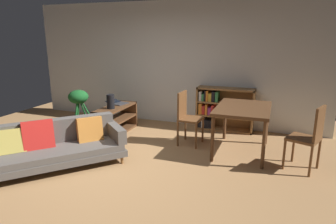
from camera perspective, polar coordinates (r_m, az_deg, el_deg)
name	(u,v)px	position (r m, az deg, el deg)	size (l,w,h in m)	color
ground_plane	(111,168)	(4.68, -11.02, -10.49)	(8.16, 8.16, 0.00)	#A87A4C
back_wall_panel	(171,64)	(6.72, 0.49, 9.35)	(6.80, 0.10, 2.70)	silver
fabric_couch	(54,145)	(4.86, -21.10, -5.99)	(1.92, 2.01, 0.74)	brown
media_console	(116,120)	(6.18, -10.04, -1.45)	(0.41, 1.16, 0.56)	#56351E
open_laptop	(118,103)	(6.36, -9.66, 1.77)	(0.47, 0.38, 0.06)	#333338
desk_speaker	(111,102)	(5.92, -11.03, 1.99)	(0.15, 0.15, 0.28)	black
potted_floor_plant	(79,103)	(6.65, -16.85, 1.74)	(0.50, 0.44, 0.83)	#9E9389
dining_table	(243,112)	(5.11, 14.29, 0.03)	(0.87, 1.25, 0.80)	#56351E
dining_chair_near	(187,115)	(5.40, 3.70, -0.58)	(0.41, 0.45, 0.98)	brown
dining_chair_far	(310,135)	(4.77, 25.66, -4.04)	(0.54, 0.54, 1.00)	brown
bookshelf	(220,108)	(6.37, 10.08, 0.68)	(1.19, 0.33, 0.91)	olive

